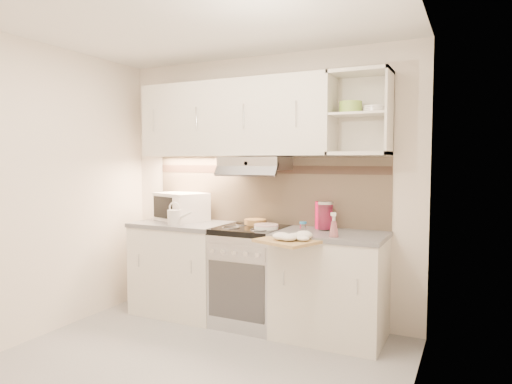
{
  "coord_description": "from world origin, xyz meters",
  "views": [
    {
      "loc": [
        1.83,
        -2.59,
        1.51
      ],
      "look_at": [
        0.12,
        0.95,
        1.23
      ],
      "focal_mm": 32.0,
      "sensor_mm": 36.0,
      "label": 1
    }
  ],
  "objects_px": {
    "plate_stack": "(266,227)",
    "cutting_board": "(289,241)",
    "watering_can": "(175,217)",
    "pink_pitcher": "(322,215)",
    "electric_range": "(251,275)",
    "spray_bottle": "(334,227)",
    "glass_jar": "(325,216)",
    "microwave": "(181,207)"
  },
  "relations": [
    {
      "from": "plate_stack",
      "to": "cutting_board",
      "type": "distance_m",
      "value": 0.48
    },
    {
      "from": "watering_can",
      "to": "pink_pitcher",
      "type": "distance_m",
      "value": 1.37
    },
    {
      "from": "electric_range",
      "to": "plate_stack",
      "type": "xyz_separation_m",
      "value": [
        0.17,
        -0.04,
        0.47
      ]
    },
    {
      "from": "spray_bottle",
      "to": "cutting_board",
      "type": "height_order",
      "value": "spray_bottle"
    },
    {
      "from": "glass_jar",
      "to": "cutting_board",
      "type": "distance_m",
      "value": 0.53
    },
    {
      "from": "watering_can",
      "to": "cutting_board",
      "type": "xyz_separation_m",
      "value": [
        1.22,
        -0.18,
        -0.11
      ]
    },
    {
      "from": "electric_range",
      "to": "glass_jar",
      "type": "xyz_separation_m",
      "value": [
        0.67,
        0.11,
        0.58
      ]
    },
    {
      "from": "microwave",
      "to": "watering_can",
      "type": "height_order",
      "value": "microwave"
    },
    {
      "from": "electric_range",
      "to": "pink_pitcher",
      "type": "xyz_separation_m",
      "value": [
        0.61,
        0.19,
        0.57
      ]
    },
    {
      "from": "microwave",
      "to": "plate_stack",
      "type": "height_order",
      "value": "microwave"
    },
    {
      "from": "spray_bottle",
      "to": "cutting_board",
      "type": "relative_size",
      "value": 0.47
    },
    {
      "from": "electric_range",
      "to": "pink_pitcher",
      "type": "relative_size",
      "value": 3.74
    },
    {
      "from": "electric_range",
      "to": "cutting_board",
      "type": "distance_m",
      "value": 0.76
    },
    {
      "from": "pink_pitcher",
      "to": "cutting_board",
      "type": "height_order",
      "value": "pink_pitcher"
    },
    {
      "from": "electric_range",
      "to": "plate_stack",
      "type": "bearing_deg",
      "value": -12.36
    },
    {
      "from": "plate_stack",
      "to": "spray_bottle",
      "type": "xyz_separation_m",
      "value": [
        0.66,
        -0.16,
        0.06
      ]
    },
    {
      "from": "microwave",
      "to": "spray_bottle",
      "type": "xyz_separation_m",
      "value": [
        1.68,
        -0.31,
        -0.06
      ]
    },
    {
      "from": "watering_can",
      "to": "pink_pitcher",
      "type": "bearing_deg",
      "value": 10.35
    },
    {
      "from": "microwave",
      "to": "spray_bottle",
      "type": "relative_size",
      "value": 2.83
    },
    {
      "from": "plate_stack",
      "to": "spray_bottle",
      "type": "height_order",
      "value": "spray_bottle"
    },
    {
      "from": "watering_can",
      "to": "spray_bottle",
      "type": "bearing_deg",
      "value": -6.08
    },
    {
      "from": "microwave",
      "to": "glass_jar",
      "type": "xyz_separation_m",
      "value": [
        1.51,
        -0.0,
        -0.01
      ]
    },
    {
      "from": "glass_jar",
      "to": "cutting_board",
      "type": "xyz_separation_m",
      "value": [
        -0.15,
        -0.48,
        -0.15
      ]
    },
    {
      "from": "glass_jar",
      "to": "electric_range",
      "type": "bearing_deg",
      "value": -170.32
    },
    {
      "from": "microwave",
      "to": "spray_bottle",
      "type": "distance_m",
      "value": 1.71
    },
    {
      "from": "pink_pitcher",
      "to": "glass_jar",
      "type": "height_order",
      "value": "glass_jar"
    },
    {
      "from": "pink_pitcher",
      "to": "spray_bottle",
      "type": "distance_m",
      "value": 0.45
    },
    {
      "from": "microwave",
      "to": "plate_stack",
      "type": "bearing_deg",
      "value": 11.43
    },
    {
      "from": "plate_stack",
      "to": "cutting_board",
      "type": "height_order",
      "value": "plate_stack"
    },
    {
      "from": "electric_range",
      "to": "watering_can",
      "type": "height_order",
      "value": "watering_can"
    },
    {
      "from": "plate_stack",
      "to": "cutting_board",
      "type": "xyz_separation_m",
      "value": [
        0.35,
        -0.33,
        -0.05
      ]
    },
    {
      "from": "pink_pitcher",
      "to": "cutting_board",
      "type": "bearing_deg",
      "value": -97.84
    },
    {
      "from": "pink_pitcher",
      "to": "plate_stack",
      "type": "bearing_deg",
      "value": -151.15
    },
    {
      "from": "pink_pitcher",
      "to": "spray_bottle",
      "type": "height_order",
      "value": "pink_pitcher"
    },
    {
      "from": "watering_can",
      "to": "plate_stack",
      "type": "height_order",
      "value": "watering_can"
    },
    {
      "from": "microwave",
      "to": "pink_pitcher",
      "type": "distance_m",
      "value": 1.46
    },
    {
      "from": "electric_range",
      "to": "spray_bottle",
      "type": "height_order",
      "value": "spray_bottle"
    },
    {
      "from": "electric_range",
      "to": "pink_pitcher",
      "type": "height_order",
      "value": "pink_pitcher"
    },
    {
      "from": "watering_can",
      "to": "glass_jar",
      "type": "distance_m",
      "value": 1.4
    },
    {
      "from": "spray_bottle",
      "to": "pink_pitcher",
      "type": "bearing_deg",
      "value": 98.28
    },
    {
      "from": "cutting_board",
      "to": "watering_can",
      "type": "bearing_deg",
      "value": -167.61
    },
    {
      "from": "pink_pitcher",
      "to": "glass_jar",
      "type": "bearing_deg",
      "value": -52.56
    }
  ]
}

